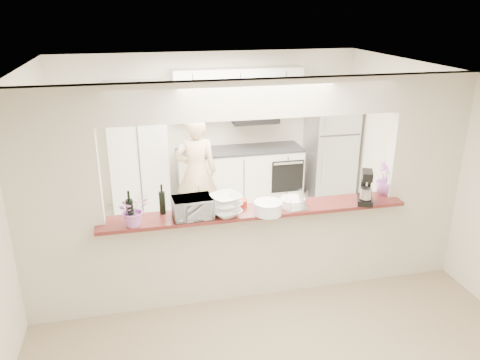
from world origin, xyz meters
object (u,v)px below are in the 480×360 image
object	(u,v)px
toaster_oven	(192,208)
stand_mixer	(366,188)
refrigerator	(330,149)
person	(196,173)

from	to	relation	value
toaster_oven	stand_mixer	size ratio (longest dim) A/B	1.06
refrigerator	stand_mixer	world-z (taller)	refrigerator
refrigerator	stand_mixer	bearing A→B (deg)	-105.91
person	stand_mixer	bearing A→B (deg)	133.08
refrigerator	person	world-z (taller)	refrigerator
toaster_oven	stand_mixer	distance (m)	1.96
refrigerator	stand_mixer	size ratio (longest dim) A/B	4.42
stand_mixer	refrigerator	bearing A→B (deg)	74.09
refrigerator	stand_mixer	distance (m)	2.93
toaster_oven	person	xyz separation A→B (m)	(0.31, 2.06, -0.36)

